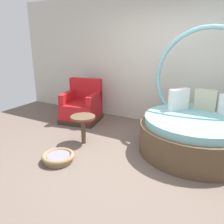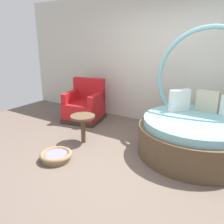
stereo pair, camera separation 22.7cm
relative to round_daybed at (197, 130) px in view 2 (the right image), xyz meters
name	(u,v)px [view 2 (the right image)]	position (x,y,z in m)	size (l,w,h in m)	color
ground_plane	(124,165)	(-0.80, -1.00, -0.42)	(8.00, 8.00, 0.02)	#66564C
back_wall	(175,62)	(-0.80, 1.01, 0.96)	(8.00, 0.12, 2.73)	beige
round_daybed	(197,130)	(0.00, 0.00, 0.00)	(1.85, 1.85, 2.06)	brown
red_armchair	(85,106)	(-2.58, 0.26, -0.08)	(0.95, 0.95, 0.94)	#38281E
pet_basket	(56,156)	(-1.77, -1.47, -0.33)	(0.51, 0.51, 0.13)	#8E704C
side_table	(83,120)	(-1.83, -0.72, 0.02)	(0.44, 0.44, 0.52)	brown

